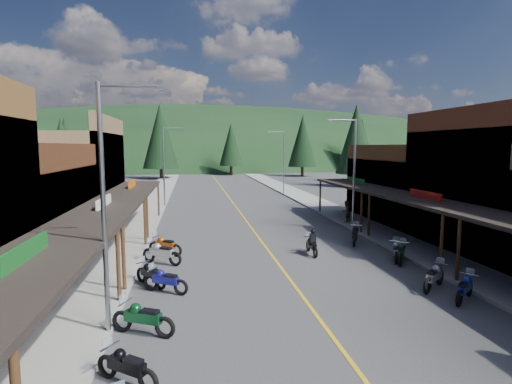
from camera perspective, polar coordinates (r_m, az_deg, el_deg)
name	(u,v)px	position (r m, az deg, el deg)	size (l,w,h in m)	color
ground	(282,268)	(20.34, 3.67, -10.83)	(220.00, 220.00, 0.00)	#38383A
centerline	(237,208)	(39.63, -2.77, -2.28)	(0.15, 90.00, 0.01)	gold
sidewalk_west	(146,209)	(39.62, -15.39, -2.41)	(3.40, 94.00, 0.15)	gray
sidewalk_east	(321,205)	(41.49, 9.26, -1.86)	(3.40, 94.00, 0.15)	gray
shop_west_3	(58,182)	(31.76, -26.43, 1.25)	(10.90, 10.20, 8.20)	brown
shop_east_2	(505,190)	(27.58, 32.00, 0.24)	(10.90, 9.00, 8.20)	#562B19
shop_east_3	(414,189)	(35.41, 21.63, 0.34)	(10.90, 10.20, 6.20)	#4C2D16
streetlight_0	(108,198)	(13.27, -20.39, -0.81)	(2.16, 0.18, 8.00)	gray
streetlight_1	(165,163)	(41.03, -12.84, 4.12)	(2.16, 0.18, 8.00)	gray
streetlight_2	(352,169)	(29.24, 13.60, 3.20)	(2.16, 0.18, 8.00)	gray
streetlight_3	(283,159)	(50.24, 3.84, 4.68)	(2.16, 0.18, 8.00)	gray
ridge_hill	(203,162)	(154.10, -7.59, 4.21)	(310.00, 140.00, 60.00)	black
pine_1	(97,141)	(91.07, -21.81, 6.80)	(5.88, 5.88, 12.50)	black
pine_2	(160,136)	(77.15, -13.51, 7.77)	(6.72, 6.72, 14.00)	black
pine_3	(231,145)	(85.33, -3.60, 6.79)	(5.04, 5.04, 11.00)	black
pine_4	(303,141)	(82.03, 6.68, 7.30)	(5.88, 5.88, 12.50)	black
pine_5	(354,138)	(98.70, 13.80, 7.45)	(6.72, 6.72, 14.00)	black
pine_6	(419,145)	(97.01, 22.22, 6.29)	(5.04, 5.04, 11.00)	black
pine_7	(65,141)	(98.87, -25.61, 6.56)	(5.88, 5.88, 12.50)	black
pine_8	(62,147)	(61.50, -26.00, 5.79)	(4.48, 4.48, 10.00)	black
pine_9	(361,145)	(69.93, 14.83, 6.57)	(4.93, 4.93, 10.80)	black
pine_10	(107,142)	(70.26, -20.54, 6.70)	(5.38, 5.38, 11.60)	black
pine_11	(356,139)	(61.92, 14.09, 7.37)	(5.82, 5.82, 12.40)	black
bike_west_4	(127,365)	(11.48, -18.00, -22.42)	(0.66, 1.97, 1.12)	black
bike_west_5	(143,316)	(13.90, -15.86, -16.73)	(0.74, 2.21, 1.26)	#0C3F1F
bike_west_6	(166,279)	(17.32, -12.80, -12.06)	(0.69, 2.06, 1.18)	navy
bike_west_7	(151,273)	(18.29, -14.83, -11.12)	(0.68, 2.05, 1.17)	black
bike_west_8	(162,252)	(21.35, -13.33, -8.30)	(0.77, 2.32, 1.33)	#9D9EA2
bike_west_9	(165,244)	(23.05, -12.87, -7.31)	(0.72, 2.16, 1.24)	#B74D0D
bike_east_5	(465,287)	(18.04, 27.67, -11.94)	(0.67, 2.01, 1.15)	navy
bike_east_6	(434,275)	(18.91, 24.10, -10.82)	(0.71, 2.13, 1.22)	gray
bike_east_7	(402,252)	(22.44, 20.08, -8.02)	(0.68, 2.03, 1.16)	#0C3F18
bike_east_8	(396,250)	(22.78, 19.35, -7.83)	(0.65, 1.96, 1.12)	#9E9EA3
bike_east_9	(355,234)	(25.73, 13.98, -5.81)	(0.76, 2.28, 1.30)	black
rider_on_bike	(312,244)	(22.83, 7.98, -7.38)	(0.67, 1.97, 1.50)	black
pedestrian_east_b	(346,211)	(32.08, 12.75, -2.71)	(0.83, 0.48, 1.70)	brown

